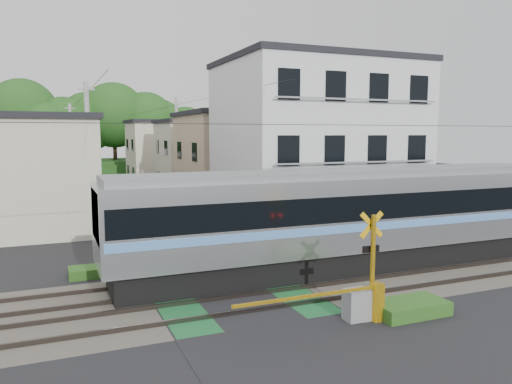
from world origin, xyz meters
name	(u,v)px	position (x,y,z in m)	size (l,w,h in m)	color
ground	(231,294)	(0.00, 0.00, 0.00)	(120.00, 120.00, 0.00)	black
track_bed	(231,293)	(0.00, 0.00, 0.04)	(120.00, 120.00, 0.14)	#47423A
crossing_signal_near	(361,296)	(2.59, -3.65, 0.71)	(4.74, 0.65, 3.09)	#EEAD0C
crossing_signal_far	(134,255)	(-2.59, 3.65, 0.71)	(4.74, 0.65, 3.09)	#EEAD0C
apartment_block	(316,145)	(8.50, 9.49, 4.66)	(10.20, 8.36, 9.30)	silver
houses_row	(125,159)	(0.25, 25.92, 3.24)	(22.07, 31.35, 6.80)	beige
tree_hill	(91,130)	(-0.48, 49.63, 5.68)	(40.00, 11.17, 11.68)	#23511B
catenary	(383,177)	(6.00, 0.03, 3.70)	(60.00, 5.04, 7.00)	#2D2D33
utility_poles	(112,150)	(-1.05, 23.01, 4.08)	(7.90, 42.00, 8.00)	#A5A5A0
pedestrian	(107,189)	(-1.07, 26.75, 0.81)	(0.59, 0.39, 1.62)	#2F2D38
weed_patches	(280,283)	(1.76, -0.09, 0.18)	(10.25, 8.80, 0.40)	#2D5E1E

